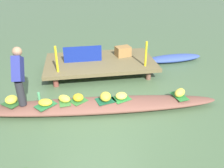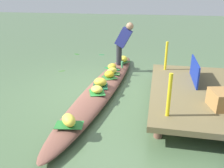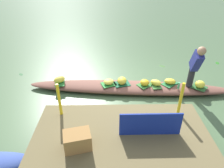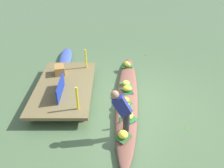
% 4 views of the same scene
% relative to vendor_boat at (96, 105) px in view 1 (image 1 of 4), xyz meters
% --- Properties ---
extents(canal_water, '(40.00, 40.00, 0.00)m').
position_rel_vendor_boat_xyz_m(canal_water, '(0.00, 0.00, -0.11)').
color(canal_water, '#4A6643').
rests_on(canal_water, ground).
extents(dock_platform, '(3.20, 1.80, 0.36)m').
position_rel_vendor_boat_xyz_m(dock_platform, '(0.33, 2.01, 0.19)').
color(dock_platform, brown).
rests_on(dock_platform, ground).
extents(vendor_boat, '(5.54, 1.08, 0.23)m').
position_rel_vendor_boat_xyz_m(vendor_boat, '(0.00, 0.00, 0.00)').
color(vendor_boat, brown).
rests_on(vendor_boat, ground).
extents(moored_boat, '(2.01, 0.66, 0.22)m').
position_rel_vendor_boat_xyz_m(moored_boat, '(2.83, 2.43, -0.00)').
color(moored_boat, '#3950A4').
rests_on(moored_boat, ground).
extents(leaf_mat_0, '(0.28, 0.43, 0.01)m').
position_rel_vendor_boat_xyz_m(leaf_mat_0, '(-0.69, 0.09, 0.12)').
color(leaf_mat_0, '#3E7836').
rests_on(leaf_mat_0, vendor_boat).
extents(banana_bunch_0, '(0.34, 0.32, 0.16)m').
position_rel_vendor_boat_xyz_m(banana_bunch_0, '(-0.69, 0.09, 0.19)').
color(banana_bunch_0, yellow).
rests_on(banana_bunch_0, vendor_boat).
extents(leaf_mat_1, '(0.50, 0.48, 0.01)m').
position_rel_vendor_boat_xyz_m(leaf_mat_1, '(-1.08, 0.01, 0.12)').
color(leaf_mat_1, '#267139').
rests_on(leaf_mat_1, vendor_boat).
extents(banana_bunch_1, '(0.34, 0.28, 0.14)m').
position_rel_vendor_boat_xyz_m(banana_bunch_1, '(-1.08, 0.01, 0.19)').
color(banana_bunch_1, yellow).
rests_on(banana_bunch_1, vendor_boat).
extents(leaf_mat_2, '(0.32, 0.47, 0.01)m').
position_rel_vendor_boat_xyz_m(leaf_mat_2, '(1.90, -0.10, 0.12)').
color(leaf_mat_2, '#297633').
rests_on(leaf_mat_2, vendor_boat).
extents(banana_bunch_2, '(0.37, 0.35, 0.18)m').
position_rel_vendor_boat_xyz_m(banana_bunch_2, '(1.90, -0.10, 0.21)').
color(banana_bunch_2, yellow).
rests_on(banana_bunch_2, vendor_boat).
extents(leaf_mat_3, '(0.47, 0.41, 0.01)m').
position_rel_vendor_boat_xyz_m(leaf_mat_3, '(0.21, -0.01, 0.12)').
color(leaf_mat_3, '#185635').
rests_on(leaf_mat_3, vendor_boat).
extents(banana_bunch_3, '(0.29, 0.33, 0.19)m').
position_rel_vendor_boat_xyz_m(banana_bunch_3, '(0.21, -0.01, 0.21)').
color(banana_bunch_3, gold).
rests_on(banana_bunch_3, vendor_boat).
extents(leaf_mat_4, '(0.48, 0.47, 0.01)m').
position_rel_vendor_boat_xyz_m(leaf_mat_4, '(-1.81, 0.21, 0.12)').
color(leaf_mat_4, '#2D602E').
rests_on(leaf_mat_4, vendor_boat).
extents(banana_bunch_4, '(0.35, 0.35, 0.19)m').
position_rel_vendor_boat_xyz_m(banana_bunch_4, '(-1.81, 0.21, 0.21)').
color(banana_bunch_4, yellow).
rests_on(banana_bunch_4, vendor_boat).
extents(leaf_mat_5, '(0.46, 0.43, 0.01)m').
position_rel_vendor_boat_xyz_m(leaf_mat_5, '(0.57, 0.01, 0.12)').
color(leaf_mat_5, '#2C8337').
rests_on(leaf_mat_5, vendor_boat).
extents(banana_bunch_5, '(0.35, 0.33, 0.14)m').
position_rel_vendor_boat_xyz_m(banana_bunch_5, '(0.57, 0.01, 0.19)').
color(banana_bunch_5, '#F4D94E').
rests_on(banana_bunch_5, vendor_boat).
extents(leaf_mat_6, '(0.44, 0.43, 0.01)m').
position_rel_vendor_boat_xyz_m(leaf_mat_6, '(-0.39, 0.08, 0.12)').
color(leaf_mat_6, '#327431').
rests_on(leaf_mat_6, vendor_boat).
extents(banana_bunch_6, '(0.33, 0.33, 0.16)m').
position_rel_vendor_boat_xyz_m(banana_bunch_6, '(-0.39, 0.08, 0.20)').
color(banana_bunch_6, gold).
rests_on(banana_bunch_6, vendor_boat).
extents(vendor_person, '(0.22, 0.52, 1.20)m').
position_rel_vendor_boat_xyz_m(vendor_person, '(-1.56, 0.23, 0.80)').
color(vendor_person, '#28282D').
rests_on(vendor_person, vendor_boat).
extents(water_bottle, '(0.06, 0.06, 0.18)m').
position_rel_vendor_boat_xyz_m(water_bottle, '(-1.24, 0.26, 0.20)').
color(water_bottle, '#53AE6E').
rests_on(water_bottle, vendor_boat).
extents(market_banner, '(1.09, 0.04, 0.46)m').
position_rel_vendor_boat_xyz_m(market_banner, '(-0.17, 2.01, 0.48)').
color(market_banner, navy).
rests_on(market_banner, dock_platform).
extents(railing_post_west, '(0.06, 0.06, 0.71)m').
position_rel_vendor_boat_xyz_m(railing_post_west, '(-0.87, 1.41, 0.60)').
color(railing_post_west, yellow).
rests_on(railing_post_west, dock_platform).
extents(railing_post_east, '(0.06, 0.06, 0.71)m').
position_rel_vendor_boat_xyz_m(railing_post_east, '(1.53, 1.41, 0.60)').
color(railing_post_east, yellow).
rests_on(railing_post_east, dock_platform).
extents(produce_crate, '(0.50, 0.41, 0.30)m').
position_rel_vendor_boat_xyz_m(produce_crate, '(1.08, 2.29, 0.40)').
color(produce_crate, '#9E713D').
rests_on(produce_crate, dock_platform).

